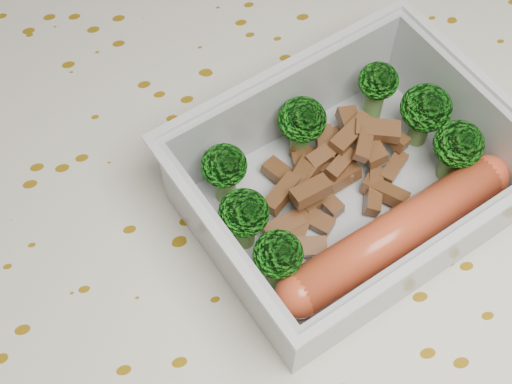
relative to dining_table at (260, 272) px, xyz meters
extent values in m
cube|color=brown|center=(0.00, 0.00, 0.06)|extent=(1.40, 0.90, 0.04)
cube|color=silver|center=(0.00, 0.00, 0.09)|extent=(1.46, 0.96, 0.01)
cube|color=silver|center=(0.06, -0.01, 0.09)|extent=(0.22, 0.20, 0.00)
cube|color=silver|center=(0.03, 0.06, 0.12)|extent=(0.18, 0.06, 0.06)
cube|color=silver|center=(0.08, -0.07, 0.12)|extent=(0.18, 0.06, 0.06)
cube|color=silver|center=(0.14, 0.02, 0.12)|extent=(0.05, 0.13, 0.06)
cube|color=silver|center=(-0.03, -0.04, 0.12)|extent=(0.05, 0.13, 0.06)
cube|color=silver|center=(0.03, 0.06, 0.16)|extent=(0.19, 0.07, 0.00)
cube|color=silver|center=(0.08, -0.08, 0.16)|extent=(0.19, 0.07, 0.00)
cube|color=silver|center=(0.15, 0.02, 0.16)|extent=(0.05, 0.14, 0.00)
cube|color=silver|center=(-0.04, -0.04, 0.16)|extent=(0.05, 0.14, 0.00)
cylinder|color=#608C3F|center=(-0.02, 0.02, 0.11)|extent=(0.02, 0.02, 0.03)
ellipsoid|color=#217F16|center=(-0.02, 0.02, 0.13)|extent=(0.03, 0.03, 0.02)
cylinder|color=#608C3F|center=(0.04, 0.04, 0.11)|extent=(0.02, 0.02, 0.03)
ellipsoid|color=#217F16|center=(0.04, 0.04, 0.13)|extent=(0.03, 0.03, 0.03)
cylinder|color=#608C3F|center=(0.10, 0.06, 0.11)|extent=(0.02, 0.02, 0.03)
ellipsoid|color=#217F16|center=(0.10, 0.06, 0.13)|extent=(0.03, 0.03, 0.02)
cylinder|color=#608C3F|center=(-0.02, -0.02, 0.11)|extent=(0.02, 0.02, 0.03)
ellipsoid|color=#217F16|center=(-0.02, -0.02, 0.13)|extent=(0.03, 0.03, 0.03)
cylinder|color=#608C3F|center=(0.12, 0.03, 0.11)|extent=(0.02, 0.02, 0.02)
ellipsoid|color=#217F16|center=(0.12, 0.03, 0.13)|extent=(0.03, 0.03, 0.03)
cylinder|color=#608C3F|center=(0.00, -0.05, 0.11)|extent=(0.02, 0.02, 0.03)
ellipsoid|color=#217F16|center=(0.00, -0.05, 0.13)|extent=(0.03, 0.03, 0.03)
cylinder|color=#608C3F|center=(0.13, -0.01, 0.11)|extent=(0.02, 0.02, 0.02)
ellipsoid|color=#217F16|center=(0.13, -0.01, 0.13)|extent=(0.03, 0.03, 0.03)
cube|color=brown|center=(0.03, 0.01, 0.11)|extent=(0.03, 0.03, 0.01)
cube|color=brown|center=(0.06, 0.01, 0.10)|extent=(0.03, 0.02, 0.01)
cube|color=brown|center=(0.01, 0.00, 0.11)|extent=(0.03, 0.03, 0.01)
cube|color=brown|center=(0.02, 0.02, 0.10)|extent=(0.02, 0.03, 0.01)
cube|color=brown|center=(0.07, -0.01, 0.10)|extent=(0.02, 0.03, 0.01)
cube|color=brown|center=(0.02, -0.03, 0.10)|extent=(0.03, 0.02, 0.01)
cube|color=brown|center=(0.03, -0.02, 0.10)|extent=(0.03, 0.03, 0.01)
cube|color=brown|center=(0.05, 0.02, 0.11)|extent=(0.03, 0.02, 0.01)
cube|color=brown|center=(0.03, 0.02, 0.10)|extent=(0.01, 0.04, 0.01)
cube|color=brown|center=(0.05, 0.03, 0.11)|extent=(0.02, 0.03, 0.01)
cube|color=brown|center=(0.07, 0.02, 0.12)|extent=(0.02, 0.03, 0.01)
cube|color=brown|center=(0.07, 0.03, 0.12)|extent=(0.03, 0.03, 0.01)
cube|color=brown|center=(0.01, -0.02, 0.10)|extent=(0.03, 0.02, 0.01)
cube|color=brown|center=(0.07, 0.04, 0.11)|extent=(0.02, 0.03, 0.01)
cube|color=brown|center=(0.04, -0.01, 0.10)|extent=(0.02, 0.02, 0.01)
cube|color=brown|center=(0.10, 0.02, 0.11)|extent=(0.02, 0.03, 0.01)
cube|color=brown|center=(0.06, 0.01, 0.11)|extent=(0.03, 0.02, 0.01)
cube|color=brown|center=(0.03, 0.00, 0.10)|extent=(0.02, 0.03, 0.01)
cube|color=brown|center=(0.03, 0.01, 0.11)|extent=(0.03, 0.03, 0.01)
cube|color=brown|center=(0.06, 0.03, 0.10)|extent=(0.02, 0.03, 0.01)
cube|color=brown|center=(0.03, -0.01, 0.12)|extent=(0.03, 0.02, 0.01)
cube|color=brown|center=(0.02, -0.02, 0.10)|extent=(0.03, 0.03, 0.01)
cube|color=brown|center=(0.04, 0.03, 0.10)|extent=(0.03, 0.03, 0.01)
cube|color=brown|center=(0.09, 0.00, 0.10)|extent=(0.02, 0.02, 0.01)
cube|color=brown|center=(0.08, 0.02, 0.11)|extent=(0.02, 0.03, 0.01)
cube|color=brown|center=(0.09, 0.02, 0.12)|extent=(0.03, 0.02, 0.01)
cube|color=brown|center=(0.08, -0.01, 0.10)|extent=(0.03, 0.03, 0.01)
cube|color=brown|center=(0.05, 0.02, 0.10)|extent=(0.03, 0.03, 0.01)
cylinder|color=#D24B27|center=(0.07, -0.05, 0.11)|extent=(0.15, 0.07, 0.03)
sphere|color=#D24B27|center=(0.14, -0.03, 0.11)|extent=(0.03, 0.03, 0.03)
sphere|color=#D24B27|center=(0.00, -0.07, 0.11)|extent=(0.03, 0.03, 0.03)
camera|label=1|loc=(-0.07, -0.21, 0.50)|focal=50.00mm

